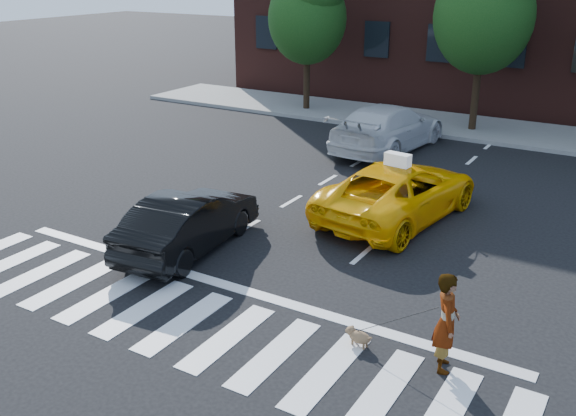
{
  "coord_description": "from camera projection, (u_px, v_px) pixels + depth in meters",
  "views": [
    {
      "loc": [
        7.02,
        -7.91,
        6.28
      ],
      "look_at": [
        0.06,
        3.66,
        1.1
      ],
      "focal_mm": 40.0,
      "sensor_mm": 36.0,
      "label": 1
    }
  ],
  "objects": [
    {
      "name": "tree_left",
      "position": [
        308.0,
        9.0,
        27.31
      ],
      "size": [
        3.39,
        3.38,
        6.5
      ],
      "color": "black",
      "rests_on": "ground"
    },
    {
      "name": "crosswalk",
      "position": [
        184.0,
        322.0,
        11.95
      ],
      "size": [
        13.0,
        2.4,
        0.01
      ],
      "primitive_type": "cube",
      "color": "silver",
      "rests_on": "ground"
    },
    {
      "name": "dog",
      "position": [
        358.0,
        336.0,
        11.18
      ],
      "size": [
        0.56,
        0.27,
        0.32
      ],
      "rotation": [
        0.0,
        0.0,
        -0.15
      ],
      "color": "brown",
      "rests_on": "ground"
    },
    {
      "name": "woman",
      "position": [
        446.0,
        322.0,
        10.32
      ],
      "size": [
        0.62,
        0.74,
        1.73
      ],
      "primitive_type": "imported",
      "rotation": [
        0.0,
        0.0,
        1.95
      ],
      "color": "#999999",
      "rests_on": "ground"
    },
    {
      "name": "black_sedan",
      "position": [
        189.0,
        222.0,
        14.78
      ],
      "size": [
        1.91,
        4.34,
        1.39
      ],
      "primitive_type": "imported",
      "rotation": [
        0.0,
        0.0,
        3.25
      ],
      "color": "black",
      "rests_on": "ground"
    },
    {
      "name": "white_suv",
      "position": [
        388.0,
        127.0,
        22.71
      ],
      "size": [
        2.72,
        5.79,
        1.63
      ],
      "primitive_type": "imported",
      "rotation": [
        0.0,
        0.0,
        3.06
      ],
      "color": "silver",
      "rests_on": "ground"
    },
    {
      "name": "taxi",
      "position": [
        399.0,
        191.0,
        16.61
      ],
      "size": [
        3.15,
        5.6,
        1.48
      ],
      "primitive_type": "imported",
      "rotation": [
        0.0,
        0.0,
        3.01
      ],
      "color": "#F4AB05",
      "rests_on": "ground"
    },
    {
      "name": "ground",
      "position": [
        184.0,
        323.0,
        11.95
      ],
      "size": [
        120.0,
        120.0,
        0.0
      ],
      "primitive_type": "plane",
      "color": "black",
      "rests_on": "ground"
    },
    {
      "name": "sidewalk_far",
      "position": [
        463.0,
        126.0,
        25.93
      ],
      "size": [
        30.0,
        4.0,
        0.15
      ],
      "primitive_type": "cube",
      "color": "slate",
      "rests_on": "ground"
    },
    {
      "name": "tree_mid",
      "position": [
        486.0,
        4.0,
        23.55
      ],
      "size": [
        3.69,
        3.69,
        7.1
      ],
      "color": "black",
      "rests_on": "ground"
    },
    {
      "name": "taxi_sign",
      "position": [
        398.0,
        160.0,
        16.13
      ],
      "size": [
        0.68,
        0.37,
        0.32
      ],
      "primitive_type": "cube",
      "rotation": [
        0.0,
        0.0,
        3.01
      ],
      "color": "white",
      "rests_on": "taxi"
    },
    {
      "name": "stop_line",
      "position": [
        234.0,
        287.0,
        13.23
      ],
      "size": [
        12.0,
        0.3,
        0.01
      ],
      "primitive_type": "cube",
      "color": "silver",
      "rests_on": "ground"
    }
  ]
}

